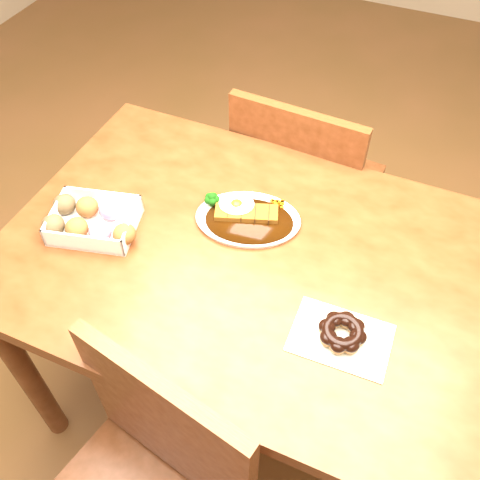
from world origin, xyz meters
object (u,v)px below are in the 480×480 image
at_px(chair_far, 303,189).
at_px(table, 257,282).
at_px(donut_box, 92,220).
at_px(pon_de_ring, 342,333).
at_px(katsu_curry_plate, 246,216).

bearing_deg(chair_far, table, 98.32).
bearing_deg(donut_box, chair_far, 60.30).
bearing_deg(chair_far, donut_box, 63.40).
xyz_separation_m(chair_far, pon_de_ring, (0.29, -0.67, 0.29)).
bearing_deg(pon_de_ring, chair_far, 113.25).
relative_size(table, chair_far, 1.38).
relative_size(katsu_curry_plate, donut_box, 1.21).
distance_m(chair_far, pon_de_ring, 0.78).
distance_m(donut_box, pon_de_ring, 0.64).
xyz_separation_m(table, pon_de_ring, (0.24, -0.13, 0.12)).
xyz_separation_m(katsu_curry_plate, pon_de_ring, (0.31, -0.23, 0.01)).
bearing_deg(table, chair_far, 95.22).
xyz_separation_m(katsu_curry_plate, donut_box, (-0.33, -0.17, 0.02)).
relative_size(chair_far, pon_de_ring, 4.23).
bearing_deg(katsu_curry_plate, pon_de_ring, -36.62).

